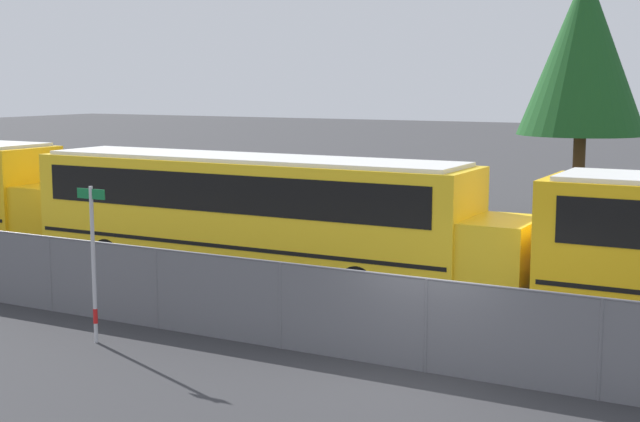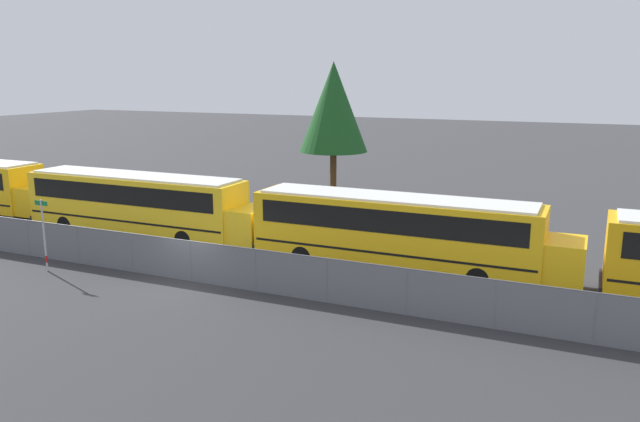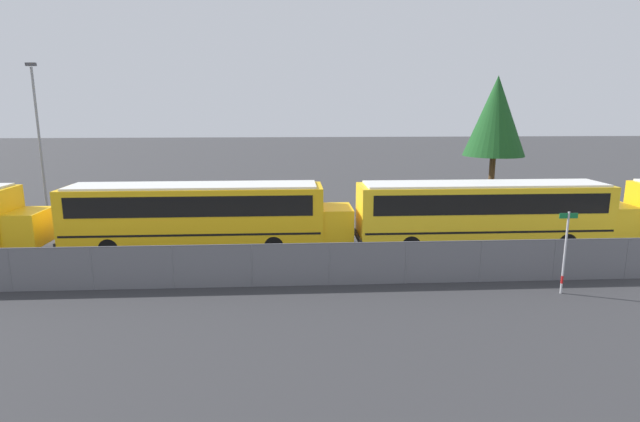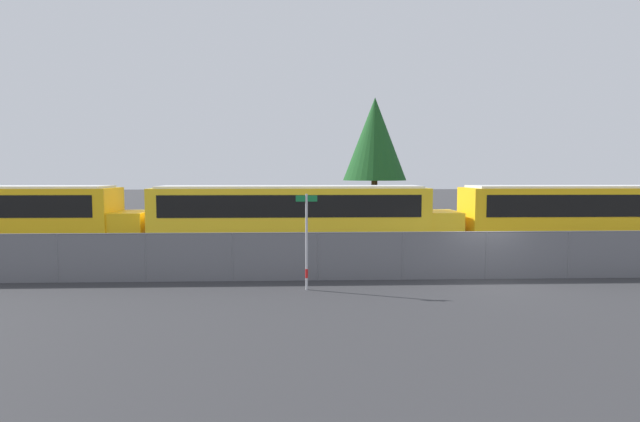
# 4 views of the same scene
# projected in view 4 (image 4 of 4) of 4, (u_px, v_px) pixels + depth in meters

# --- Properties ---
(ground_plane) EXTENTS (200.00, 200.00, 0.00)m
(ground_plane) POSITION_uv_depth(u_px,v_px,m) (485.00, 279.00, 18.10)
(ground_plane) COLOR #38383A
(road_strip) EXTENTS (161.79, 12.00, 0.01)m
(road_strip) POSITION_uv_depth(u_px,v_px,m) (577.00, 331.00, 12.13)
(road_strip) COLOR #333335
(road_strip) RESTS_ON ground_plane
(fence) EXTENTS (127.86, 0.07, 1.74)m
(fence) POSITION_uv_depth(u_px,v_px,m) (486.00, 255.00, 18.03)
(fence) COLOR #9EA0A5
(fence) RESTS_ON ground_plane
(school_bus_3) EXTENTS (14.02, 2.56, 3.27)m
(school_bus_3) POSITION_uv_depth(u_px,v_px,m) (298.00, 215.00, 22.80)
(school_bus_3) COLOR yellow
(school_bus_3) RESTS_ON ground_plane
(school_bus_4) EXTENTS (14.02, 2.56, 3.27)m
(school_bus_4) POSITION_uv_depth(u_px,v_px,m) (604.00, 214.00, 23.15)
(school_bus_4) COLOR yellow
(school_bus_4) RESTS_ON ground_plane
(street_sign) EXTENTS (0.70, 0.09, 3.17)m
(street_sign) POSITION_uv_depth(u_px,v_px,m) (307.00, 240.00, 16.30)
(street_sign) COLOR #B7B7BC
(street_sign) RESTS_ON ground_plane
(tree_2) EXTENTS (4.55, 4.55, 9.23)m
(tree_2) POSITION_uv_depth(u_px,v_px,m) (375.00, 139.00, 35.76)
(tree_2) COLOR #51381E
(tree_2) RESTS_ON ground_plane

